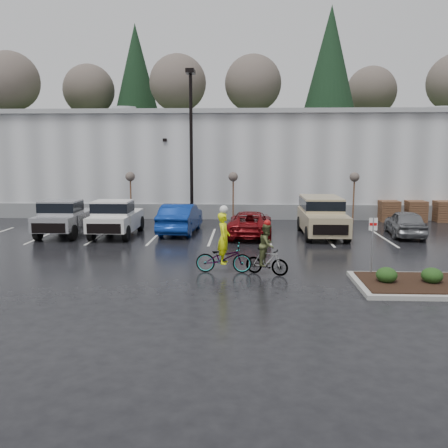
{
  "coord_description": "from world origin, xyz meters",
  "views": [
    {
      "loc": [
        -0.79,
        -16.65,
        4.57
      ],
      "look_at": [
        -1.69,
        4.15,
        1.3
      ],
      "focal_mm": 38.0,
      "sensor_mm": 36.0,
      "label": 1
    }
  ],
  "objects_px": {
    "lamppost": "(191,131)",
    "suv_tan": "(322,217)",
    "car_red": "(250,224)",
    "pickup_silver": "(68,216)",
    "cyclist_olive": "(267,254)",
    "pallet_stack_a": "(389,211)",
    "fire_lane_sign": "(372,239)",
    "car_blue": "(180,218)",
    "pallet_stack_b": "(416,211)",
    "pickup_white": "(118,217)",
    "sapling_east": "(354,180)",
    "cyclist_hivis": "(224,252)",
    "sapling_mid": "(233,180)",
    "sapling_west": "(130,179)",
    "pallet_stack_c": "(444,211)",
    "car_grey": "(405,223)"
  },
  "relations": [
    {
      "from": "pallet_stack_a",
      "to": "car_blue",
      "type": "distance_m",
      "value": 13.68
    },
    {
      "from": "pickup_white",
      "to": "sapling_mid",
      "type": "bearing_deg",
      "value": 36.27
    },
    {
      "from": "sapling_west",
      "to": "pallet_stack_c",
      "type": "height_order",
      "value": "sapling_west"
    },
    {
      "from": "lamppost",
      "to": "car_blue",
      "type": "bearing_deg",
      "value": -97.22
    },
    {
      "from": "car_grey",
      "to": "cyclist_hivis",
      "type": "bearing_deg",
      "value": 47.02
    },
    {
      "from": "pickup_silver",
      "to": "car_blue",
      "type": "relative_size",
      "value": 1.05
    },
    {
      "from": "fire_lane_sign",
      "to": "sapling_east",
      "type": "bearing_deg",
      "value": 80.25
    },
    {
      "from": "pallet_stack_a",
      "to": "car_grey",
      "type": "height_order",
      "value": "car_grey"
    },
    {
      "from": "lamppost",
      "to": "pallet_stack_b",
      "type": "height_order",
      "value": "lamppost"
    },
    {
      "from": "pickup_white",
      "to": "cyclist_olive",
      "type": "bearing_deg",
      "value": -46.26
    },
    {
      "from": "sapling_west",
      "to": "pallet_stack_a",
      "type": "bearing_deg",
      "value": 3.47
    },
    {
      "from": "sapling_east",
      "to": "pallet_stack_c",
      "type": "bearing_deg",
      "value": 9.46
    },
    {
      "from": "pickup_white",
      "to": "sapling_east",
      "type": "bearing_deg",
      "value": 18.31
    },
    {
      "from": "fire_lane_sign",
      "to": "cyclist_olive",
      "type": "bearing_deg",
      "value": 176.52
    },
    {
      "from": "sapling_east",
      "to": "car_blue",
      "type": "bearing_deg",
      "value": -160.3
    },
    {
      "from": "suv_tan",
      "to": "car_grey",
      "type": "xyz_separation_m",
      "value": [
        4.43,
        0.16,
        -0.33
      ]
    },
    {
      "from": "sapling_east",
      "to": "lamppost",
      "type": "bearing_deg",
      "value": -174.29
    },
    {
      "from": "cyclist_hivis",
      "to": "sapling_mid",
      "type": "bearing_deg",
      "value": 1.01
    },
    {
      "from": "lamppost",
      "to": "pickup_silver",
      "type": "bearing_deg",
      "value": -151.58
    },
    {
      "from": "pickup_silver",
      "to": "cyclist_olive",
      "type": "bearing_deg",
      "value": -37.69
    },
    {
      "from": "suv_tan",
      "to": "pallet_stack_a",
      "type": "bearing_deg",
      "value": 46.68
    },
    {
      "from": "sapling_east",
      "to": "pickup_white",
      "type": "distance_m",
      "value": 14.49
    },
    {
      "from": "pallet_stack_b",
      "to": "cyclist_olive",
      "type": "distance_m",
      "value": 16.95
    },
    {
      "from": "lamppost",
      "to": "suv_tan",
      "type": "height_order",
      "value": "lamppost"
    },
    {
      "from": "lamppost",
      "to": "car_red",
      "type": "height_order",
      "value": "lamppost"
    },
    {
      "from": "suv_tan",
      "to": "car_red",
      "type": "bearing_deg",
      "value": -176.26
    },
    {
      "from": "car_red",
      "to": "car_grey",
      "type": "height_order",
      "value": "car_grey"
    },
    {
      "from": "cyclist_olive",
      "to": "pickup_white",
      "type": "bearing_deg",
      "value": 65.24
    },
    {
      "from": "sapling_mid",
      "to": "pallet_stack_a",
      "type": "relative_size",
      "value": 2.37
    },
    {
      "from": "sapling_mid",
      "to": "sapling_east",
      "type": "relative_size",
      "value": 1.0
    },
    {
      "from": "lamppost",
      "to": "car_blue",
      "type": "xyz_separation_m",
      "value": [
        -0.34,
        -2.7,
        -4.87
      ]
    },
    {
      "from": "pallet_stack_a",
      "to": "pickup_silver",
      "type": "bearing_deg",
      "value": -163.86
    },
    {
      "from": "pallet_stack_b",
      "to": "sapling_east",
      "type": "bearing_deg",
      "value": -166.61
    },
    {
      "from": "sapling_mid",
      "to": "pickup_white",
      "type": "relative_size",
      "value": 0.62
    },
    {
      "from": "cyclist_hivis",
      "to": "pickup_silver",
      "type": "bearing_deg",
      "value": 49.84
    },
    {
      "from": "sapling_east",
      "to": "pickup_white",
      "type": "xyz_separation_m",
      "value": [
        -13.66,
        -4.52,
        -1.75
      ]
    },
    {
      "from": "pallet_stack_b",
      "to": "car_blue",
      "type": "distance_m",
      "value": 15.28
    },
    {
      "from": "sapling_mid",
      "to": "sapling_west",
      "type": "bearing_deg",
      "value": 180.0
    },
    {
      "from": "pallet_stack_a",
      "to": "fire_lane_sign",
      "type": "bearing_deg",
      "value": -108.81
    },
    {
      "from": "sapling_east",
      "to": "car_blue",
      "type": "distance_m",
      "value": 11.15
    },
    {
      "from": "car_blue",
      "to": "cyclist_hivis",
      "type": "relative_size",
      "value": 1.95
    },
    {
      "from": "pallet_stack_a",
      "to": "pallet_stack_b",
      "type": "relative_size",
      "value": 1.0
    },
    {
      "from": "sapling_east",
      "to": "pallet_stack_c",
      "type": "xyz_separation_m",
      "value": [
        6.0,
        1.0,
        -2.05
      ]
    },
    {
      "from": "pallet_stack_b",
      "to": "pallet_stack_c",
      "type": "distance_m",
      "value": 1.8
    },
    {
      "from": "car_blue",
      "to": "fire_lane_sign",
      "type": "bearing_deg",
      "value": 135.41
    },
    {
      "from": "sapling_east",
      "to": "pallet_stack_a",
      "type": "height_order",
      "value": "sapling_east"
    },
    {
      "from": "lamppost",
      "to": "car_red",
      "type": "bearing_deg",
      "value": -46.33
    },
    {
      "from": "car_blue",
      "to": "car_red",
      "type": "bearing_deg",
      "value": 169.31
    },
    {
      "from": "sapling_mid",
      "to": "sapling_east",
      "type": "height_order",
      "value": "same"
    },
    {
      "from": "sapling_east",
      "to": "fire_lane_sign",
      "type": "relative_size",
      "value": 1.45
    }
  ]
}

